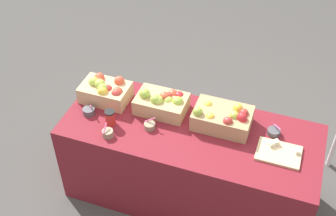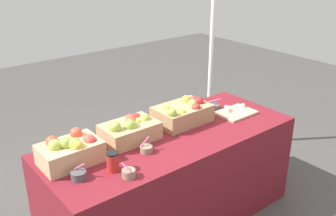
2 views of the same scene
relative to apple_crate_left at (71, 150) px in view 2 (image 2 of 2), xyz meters
name	(u,v)px [view 2 (image 2 of 2)]	position (x,y,z in m)	size (l,w,h in m)	color
table	(171,179)	(0.73, -0.10, -0.46)	(1.90, 0.76, 0.74)	maroon
apple_crate_left	(71,150)	(0.00, 0.00, 0.00)	(0.37, 0.25, 0.19)	tan
apple_crate_middle	(130,129)	(0.46, 0.03, -0.01)	(0.38, 0.26, 0.18)	tan
apple_crate_right	(183,113)	(0.93, 0.02, -0.01)	(0.42, 0.28, 0.19)	tan
cutting_board_front	(235,112)	(1.37, -0.13, -0.08)	(0.30, 0.22, 0.05)	#D1B284
sample_bowl_near	(214,106)	(1.31, 0.05, -0.07)	(0.09, 0.10, 0.09)	#4C4C51
sample_bowl_mid	(146,149)	(0.44, -0.19, -0.06)	(0.08, 0.08, 0.10)	gray
sample_bowl_far	(79,175)	(-0.05, -0.20, -0.06)	(0.09, 0.09, 0.10)	#4C4C51
sample_bowl_extra	(129,173)	(0.19, -0.36, -0.06)	(0.08, 0.08, 0.09)	gray
coffee_cup	(113,161)	(0.15, -0.24, -0.03)	(0.07, 0.07, 0.12)	red
tent_pole	(212,44)	(1.82, 0.62, 0.28)	(0.04, 0.04, 2.21)	white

